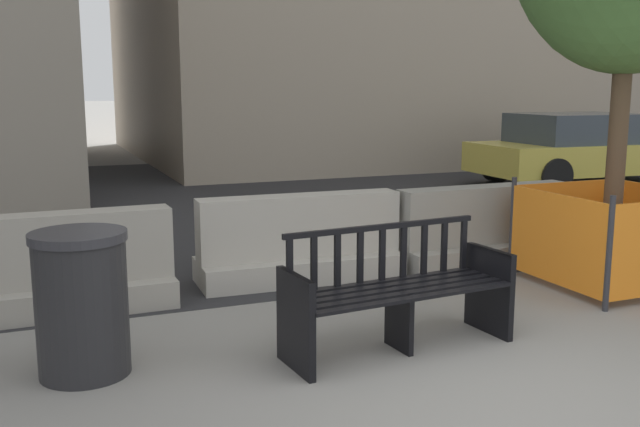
{
  "coord_description": "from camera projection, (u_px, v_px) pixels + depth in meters",
  "views": [
    {
      "loc": [
        -2.56,
        -3.07,
        1.87
      ],
      "look_at": [
        -0.19,
        2.74,
        0.75
      ],
      "focal_mm": 40.0,
      "sensor_mm": 36.0,
      "label": 1
    }
  ],
  "objects": [
    {
      "name": "jersey_barrier_right",
      "position": [
        485.0,
        232.0,
        7.59
      ],
      "size": [
        2.01,
        0.7,
        0.84
      ],
      "color": "gray",
      "rests_on": "ground"
    },
    {
      "name": "trash_bin",
      "position": [
        82.0,
        303.0,
        4.63
      ],
      "size": [
        0.62,
        0.62,
        0.96
      ],
      "color": "#232326",
      "rests_on": "ground"
    },
    {
      "name": "street_asphalt",
      "position": [
        197.0,
        199.0,
        12.01
      ],
      "size": [
        120.0,
        12.0,
        0.01
      ],
      "primitive_type": "cube",
      "color": "#28282B",
      "rests_on": "ground"
    },
    {
      "name": "street_bench",
      "position": [
        397.0,
        295.0,
        5.1
      ],
      "size": [
        1.73,
        0.67,
        0.88
      ],
      "color": "black",
      "rests_on": "ground"
    },
    {
      "name": "jersey_barrier_centre",
      "position": [
        300.0,
        245.0,
        6.96
      ],
      "size": [
        2.02,
        0.75,
        0.84
      ],
      "color": "#ADA89E",
      "rests_on": "ground"
    },
    {
      "name": "construction_fence",
      "position": [
        611.0,
        234.0,
        6.76
      ],
      "size": [
        1.34,
        1.34,
        0.99
      ],
      "color": "#2D2D33",
      "rests_on": "ground"
    },
    {
      "name": "jersey_barrier_left",
      "position": [
        51.0,
        273.0,
        5.94
      ],
      "size": [
        2.01,
        0.72,
        0.84
      ],
      "color": "#9E998E",
      "rests_on": "ground"
    },
    {
      "name": "car_taxi_near",
      "position": [
        579.0,
        149.0,
        13.71
      ],
      "size": [
        4.22,
        2.14,
        1.37
      ],
      "color": "#DBC64C",
      "rests_on": "ground"
    },
    {
      "name": "ground_plane",
      "position": [
        531.0,
        418.0,
        4.08
      ],
      "size": [
        200.0,
        200.0,
        0.0
      ],
      "primitive_type": "plane",
      "color": "gray"
    }
  ]
}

